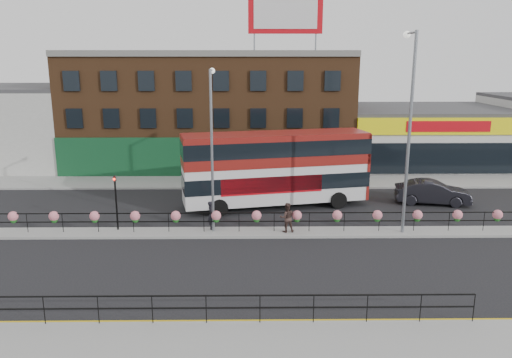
{
  "coord_description": "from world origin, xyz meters",
  "views": [
    {
      "loc": [
        -0.34,
        -26.96,
        9.77
      ],
      "look_at": [
        0.0,
        3.0,
        2.5
      ],
      "focal_mm": 35.0,
      "sensor_mm": 36.0,
      "label": 1
    }
  ],
  "objects_px": {
    "car": "(432,192)",
    "pedestrian_b": "(287,217)",
    "pedestrian_a": "(211,215)",
    "lamp_column_east": "(409,116)",
    "double_decker_bus": "(276,162)",
    "lamp_column_west": "(212,137)"
  },
  "relations": [
    {
      "from": "double_decker_bus",
      "to": "lamp_column_west",
      "type": "distance_m",
      "value": 6.89
    },
    {
      "from": "car",
      "to": "pedestrian_a",
      "type": "distance_m",
      "value": 15.74
    },
    {
      "from": "car",
      "to": "lamp_column_west",
      "type": "relative_size",
      "value": 0.57
    },
    {
      "from": "pedestrian_a",
      "to": "lamp_column_west",
      "type": "height_order",
      "value": "lamp_column_west"
    },
    {
      "from": "car",
      "to": "lamp_column_west",
      "type": "distance_m",
      "value": 16.36
    },
    {
      "from": "pedestrian_b",
      "to": "lamp_column_west",
      "type": "xyz_separation_m",
      "value": [
        -4.18,
        0.41,
        4.54
      ]
    },
    {
      "from": "lamp_column_west",
      "to": "double_decker_bus",
      "type": "bearing_deg",
      "value": 53.46
    },
    {
      "from": "car",
      "to": "lamp_column_east",
      "type": "bearing_deg",
      "value": 156.84
    },
    {
      "from": "lamp_column_west",
      "to": "pedestrian_a",
      "type": "bearing_deg",
      "value": 132.84
    },
    {
      "from": "pedestrian_a",
      "to": "lamp_column_east",
      "type": "relative_size",
      "value": 0.15
    },
    {
      "from": "car",
      "to": "double_decker_bus",
      "type": "bearing_deg",
      "value": 102.68
    },
    {
      "from": "lamp_column_west",
      "to": "lamp_column_east",
      "type": "xyz_separation_m",
      "value": [
        10.76,
        -0.23,
        1.18
      ]
    },
    {
      "from": "car",
      "to": "pedestrian_b",
      "type": "distance_m",
      "value": 12.06
    },
    {
      "from": "double_decker_bus",
      "to": "pedestrian_b",
      "type": "bearing_deg",
      "value": -86.43
    },
    {
      "from": "double_decker_bus",
      "to": "lamp_column_west",
      "type": "xyz_separation_m",
      "value": [
        -3.83,
        -5.17,
        2.47
      ]
    },
    {
      "from": "double_decker_bus",
      "to": "pedestrian_a",
      "type": "relative_size",
      "value": 7.67
    },
    {
      "from": "pedestrian_a",
      "to": "pedestrian_b",
      "type": "relative_size",
      "value": 0.97
    },
    {
      "from": "pedestrian_b",
      "to": "lamp_column_east",
      "type": "relative_size",
      "value": 0.15
    },
    {
      "from": "car",
      "to": "lamp_column_east",
      "type": "distance_m",
      "value": 9.16
    },
    {
      "from": "car",
      "to": "pedestrian_b",
      "type": "relative_size",
      "value": 3.04
    },
    {
      "from": "car",
      "to": "pedestrian_b",
      "type": "height_order",
      "value": "pedestrian_b"
    },
    {
      "from": "car",
      "to": "lamp_column_east",
      "type": "height_order",
      "value": "lamp_column_east"
    }
  ]
}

